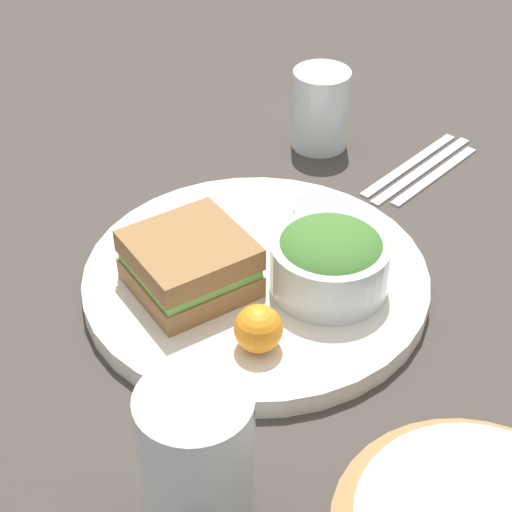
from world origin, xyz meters
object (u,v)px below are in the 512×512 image
object	(u,v)px
salad_bowl	(330,259)
dressing_cup	(322,222)
knife	(422,169)
drink_glass	(197,457)
water_glass	(320,109)
sandwich	(189,263)
fork	(410,164)
spoon	(435,175)
plate	(256,280)

from	to	relation	value
salad_bowl	dressing_cup	bearing A→B (deg)	-107.85
dressing_cup	knife	world-z (taller)	dressing_cup
salad_bowl	drink_glass	world-z (taller)	drink_glass
salad_bowl	water_glass	distance (m)	0.30
sandwich	drink_glass	distance (m)	0.24
dressing_cup	water_glass	bearing A→B (deg)	-112.04
salad_bowl	dressing_cup	distance (m)	0.08
fork	water_glass	size ratio (longest dim) A/B	1.85
sandwich	knife	size ratio (longest dim) A/B	0.66
dressing_cup	sandwich	bearing A→B (deg)	11.67
sandwich	fork	world-z (taller)	sandwich
dressing_cup	knife	bearing A→B (deg)	-148.85
sandwich	fork	bearing A→B (deg)	-154.18
salad_bowl	dressing_cup	world-z (taller)	salad_bowl
fork	knife	distance (m)	0.02
dressing_cup	fork	world-z (taller)	dressing_cup
sandwich	dressing_cup	size ratio (longest dim) A/B	2.10
salad_bowl	spoon	world-z (taller)	salad_bowl
knife	dressing_cup	bearing A→B (deg)	-177.04
fork	water_glass	xyz separation A→B (m)	(0.08, -0.08, 0.05)
fork	knife	bearing A→B (deg)	-90.00
fork	water_glass	distance (m)	0.13
drink_glass	plate	bearing A→B (deg)	-118.50
knife	spoon	world-z (taller)	same
knife	spoon	size ratio (longest dim) A/B	1.17
drink_glass	knife	world-z (taller)	drink_glass
drink_glass	fork	bearing A→B (deg)	-134.28
plate	drink_glass	size ratio (longest dim) A/B	2.78
sandwich	spoon	world-z (taller)	sandwich
salad_bowl	knife	world-z (taller)	salad_bowl
plate	fork	distance (m)	0.29
plate	spoon	distance (m)	0.29
plate	dressing_cup	world-z (taller)	dressing_cup
plate	sandwich	distance (m)	0.08
dressing_cup	water_glass	xyz separation A→B (m)	(-0.08, -0.20, 0.01)
fork	water_glass	world-z (taller)	water_glass
salad_bowl	drink_glass	size ratio (longest dim) A/B	0.93
dressing_cup	fork	size ratio (longest dim) A/B	0.33
salad_bowl	drink_glass	xyz separation A→B (m)	(0.18, 0.18, 0.01)
salad_bowl	knife	size ratio (longest dim) A/B	0.59
knife	drink_glass	bearing A→B (deg)	-164.34
sandwich	water_glass	xyz separation A→B (m)	(-0.23, -0.23, 0.00)
salad_bowl	spoon	distance (m)	0.27
dressing_cup	knife	xyz separation A→B (m)	(-0.17, -0.11, -0.04)
dressing_cup	knife	distance (m)	0.21
sandwich	fork	distance (m)	0.35
salad_bowl	fork	distance (m)	0.28
plate	salad_bowl	bearing A→B (deg)	143.13
salad_bowl	knife	xyz separation A→B (m)	(-0.20, -0.18, -0.05)
dressing_cup	spoon	world-z (taller)	dressing_cup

